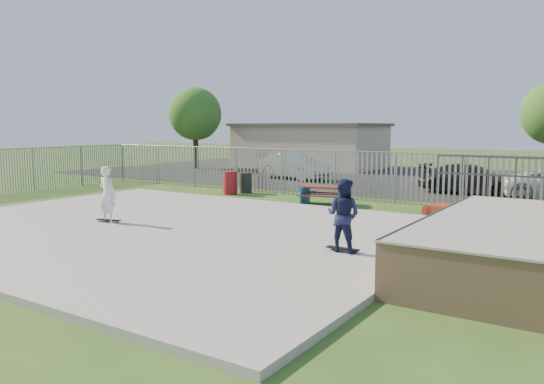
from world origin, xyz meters
The scene contains 17 objects.
ground centered at (0.00, 0.00, 0.00)m, with size 120.00×120.00×0.00m, color #34541C.
concrete_slab centered at (0.00, 0.00, 0.07)m, with size 15.00×12.00×0.15m, color #A2A29C.
quarter_pipe centered at (9.50, 1.04, 0.56)m, with size 5.50×7.05×2.19m.
fence centered at (1.00, 4.59, 1.00)m, with size 26.04×16.02×2.00m.
picnic_table centered at (1.50, 7.03, 0.37)m, with size 2.05×1.83×0.73m.
funbox centered at (6.70, 6.82, 0.20)m, with size 2.14×1.40×0.39m.
trash_bin_red centered at (-3.47, 7.64, 0.52)m, with size 0.62×0.62×1.03m, color maroon.
trash_bin_grey centered at (-3.16, 8.38, 0.46)m, with size 0.56×0.56×0.93m, color black.
parking_lot centered at (0.00, 19.00, 0.01)m, with size 40.00×18.00×0.02m, color black.
car_silver centered at (-4.47, 14.84, 0.75)m, with size 1.54×4.43×1.46m, color #B4B3B9.
car_dark centered at (5.49, 13.45, 0.68)m, with size 1.84×4.53×1.32m, color black.
building centered at (-8.00, 23.00, 1.61)m, with size 10.40×6.40×3.20m.
tree_left centered at (-14.29, 17.68, 3.85)m, with size 3.71×3.71×5.72m.
skateboard_a centered at (5.68, 0.02, 0.19)m, with size 0.80×0.21×0.08m.
skateboard_b centered at (-1.84, -0.45, 0.19)m, with size 0.82×0.36×0.08m.
skater_navy centered at (5.68, 0.02, 0.99)m, with size 0.82×0.64×1.69m, color #141B41.
skater_white centered at (-1.84, -0.45, 0.99)m, with size 0.61×0.40×1.69m, color white.
Camera 1 is at (10.87, -10.89, 3.03)m, focal length 35.00 mm.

